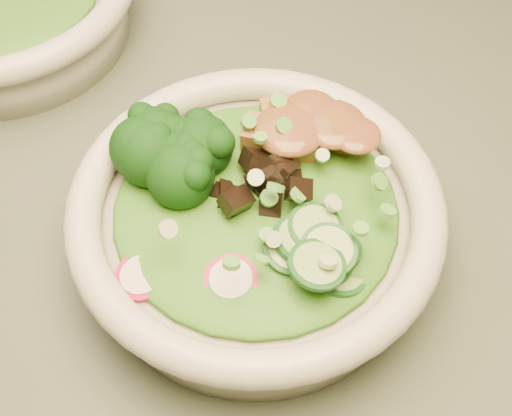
{
  "coord_description": "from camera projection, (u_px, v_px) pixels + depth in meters",
  "views": [
    {
      "loc": [
        0.18,
        -0.35,
        1.24
      ],
      "look_at": [
        0.18,
        -0.05,
        0.81
      ],
      "focal_mm": 50.0,
      "sensor_mm": 36.0,
      "label": 1
    }
  ],
  "objects": [
    {
      "name": "broccoli_florets",
      "position": [
        183.0,
        155.0,
        0.53
      ],
      "size": [
        0.1,
        0.1,
        0.05
      ],
      "primitive_type": null,
      "rotation": [
        0.0,
        0.0,
        -0.33
      ],
      "color": "black",
      "rests_on": "salad_bowl"
    },
    {
      "name": "mushroom_heap",
      "position": [
        266.0,
        184.0,
        0.52
      ],
      "size": [
        0.09,
        0.09,
        0.04
      ],
      "primitive_type": null,
      "rotation": [
        0.0,
        0.0,
        -0.33
      ],
      "color": "black",
      "rests_on": "salad_bowl"
    },
    {
      "name": "salad_bowl",
      "position": [
        256.0,
        223.0,
        0.54
      ],
      "size": [
        0.28,
        0.28,
        0.08
      ],
      "rotation": [
        0.0,
        0.0,
        -0.33
      ],
      "color": "beige",
      "rests_on": "dining_table"
    },
    {
      "name": "lettuce_bed",
      "position": [
        256.0,
        207.0,
        0.53
      ],
      "size": [
        0.21,
        0.21,
        0.03
      ],
      "primitive_type": "ellipsoid",
      "color": "#186014",
      "rests_on": "salad_bowl"
    },
    {
      "name": "scallion_garnish",
      "position": [
        256.0,
        187.0,
        0.51
      ],
      "size": [
        0.2,
        0.2,
        0.03
      ],
      "primitive_type": null,
      "color": "#58B03E",
      "rests_on": "salad_bowl"
    },
    {
      "name": "cucumber_slices",
      "position": [
        335.0,
        244.0,
        0.49
      ],
      "size": [
        0.09,
        0.09,
        0.04
      ],
      "primitive_type": null,
      "rotation": [
        0.0,
        0.0,
        -0.33
      ],
      "color": "#93B665",
      "rests_on": "salad_bowl"
    },
    {
      "name": "peanut_sauce",
      "position": [
        309.0,
        130.0,
        0.54
      ],
      "size": [
        0.07,
        0.06,
        0.02
      ],
      "primitive_type": "ellipsoid",
      "color": "brown",
      "rests_on": "tofu_cubes"
    },
    {
      "name": "radish_slices",
      "position": [
        201.0,
        272.0,
        0.49
      ],
      "size": [
        0.12,
        0.08,
        0.02
      ],
      "primitive_type": null,
      "rotation": [
        0.0,
        0.0,
        -0.33
      ],
      "color": "#B60E44",
      "rests_on": "salad_bowl"
    },
    {
      "name": "tofu_cubes",
      "position": [
        308.0,
        142.0,
        0.55
      ],
      "size": [
        0.11,
        0.09,
        0.04
      ],
      "primitive_type": null,
      "rotation": [
        0.0,
        0.0,
        -0.33
      ],
      "color": "#955D31",
      "rests_on": "salad_bowl"
    },
    {
      "name": "dining_table",
      "position": [
        77.0,
        268.0,
        0.7
      ],
      "size": [
        1.2,
        0.8,
        0.75
      ],
      "color": "black",
      "rests_on": "ground"
    }
  ]
}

